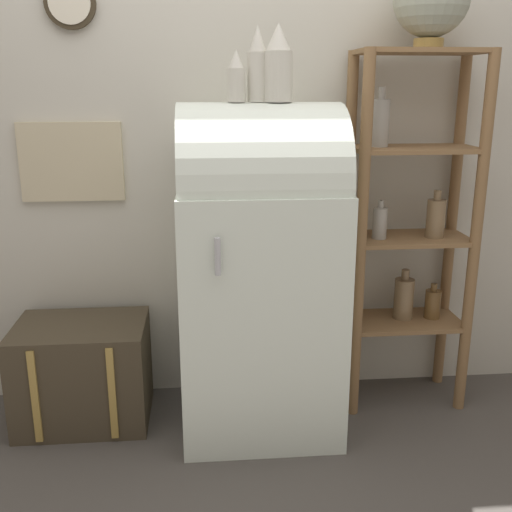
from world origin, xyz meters
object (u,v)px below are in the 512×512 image
at_px(vase_center, 258,66).
at_px(refrigerator, 259,265).
at_px(vase_left, 236,78).
at_px(vase_right, 278,66).
at_px(suitcase_trunk, 83,372).

bearing_deg(vase_center, refrigerator, -69.35).
xyz_separation_m(vase_left, vase_center, (0.09, 0.03, 0.04)).
distance_m(vase_left, vase_center, 0.10).
height_order(refrigerator, vase_right, vase_right).
distance_m(suitcase_trunk, vase_right, 1.59).
bearing_deg(vase_left, vase_right, 2.04).
xyz_separation_m(refrigerator, suitcase_trunk, (-0.79, 0.07, -0.51)).
relative_size(suitcase_trunk, vase_left, 2.90).
distance_m(refrigerator, vase_center, 0.82).
xyz_separation_m(vase_left, vase_right, (0.17, 0.01, 0.05)).
relative_size(refrigerator, vase_left, 7.15).
bearing_deg(suitcase_trunk, refrigerator, -5.06).
xyz_separation_m(refrigerator, vase_center, (-0.01, 0.02, 0.82)).
xyz_separation_m(vase_center, vase_right, (0.08, -0.02, 0.00)).
distance_m(vase_center, vase_right, 0.08).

